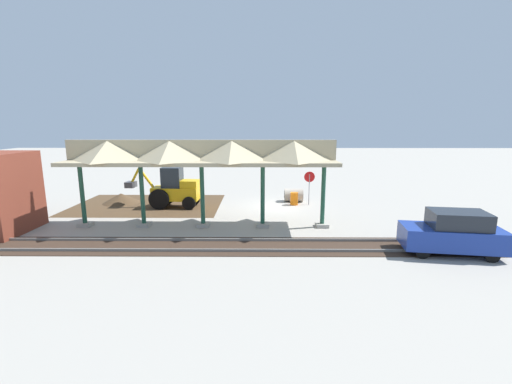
# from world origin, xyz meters

# --- Properties ---
(ground_plane) EXTENTS (120.00, 120.00, 0.00)m
(ground_plane) POSITION_xyz_m (0.00, 0.00, 0.00)
(ground_plane) COLOR #9E998E
(dirt_work_zone) EXTENTS (10.39, 7.00, 0.01)m
(dirt_work_zone) POSITION_xyz_m (9.23, -0.51, 0.00)
(dirt_work_zone) COLOR #4C3823
(dirt_work_zone) RESTS_ON ground
(platform_canopy) EXTENTS (14.73, 3.20, 4.90)m
(platform_canopy) POSITION_xyz_m (4.40, 4.77, 4.16)
(platform_canopy) COLOR #9E998E
(platform_canopy) RESTS_ON ground
(rail_tracks) EXTENTS (60.00, 2.58, 0.15)m
(rail_tracks) POSITION_xyz_m (0.00, 8.02, 0.03)
(rail_tracks) COLOR slate
(rail_tracks) RESTS_ON ground
(stop_sign) EXTENTS (0.76, 0.06, 2.42)m
(stop_sign) POSITION_xyz_m (-2.39, -0.64, 1.75)
(stop_sign) COLOR gray
(stop_sign) RESTS_ON ground
(backhoe) EXTENTS (5.14, 1.84, 2.82)m
(backhoe) POSITION_xyz_m (7.18, 0.12, 1.27)
(backhoe) COLOR #EAB214
(backhoe) RESTS_ON ground
(dirt_mound) EXTENTS (5.34, 5.34, 1.42)m
(dirt_mound) POSITION_xyz_m (11.43, -1.15, 0.00)
(dirt_mound) COLOR #4C3823
(dirt_mound) RESTS_ON ground
(concrete_pipe) EXTENTS (1.42, 1.04, 0.98)m
(concrete_pipe) POSITION_xyz_m (-1.39, -1.67, 0.49)
(concrete_pipe) COLOR #9E9384
(concrete_pipe) RESTS_ON ground
(distant_parked_car) EXTENTS (4.41, 2.34, 1.98)m
(distant_parked_car) POSITION_xyz_m (-7.42, 8.88, 0.98)
(distant_parked_car) COLOR navy
(distant_parked_car) RESTS_ON ground
(traffic_barrel) EXTENTS (0.56, 0.56, 0.90)m
(traffic_barrel) POSITION_xyz_m (-1.32, -0.58, 0.45)
(traffic_barrel) COLOR orange
(traffic_barrel) RESTS_ON ground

